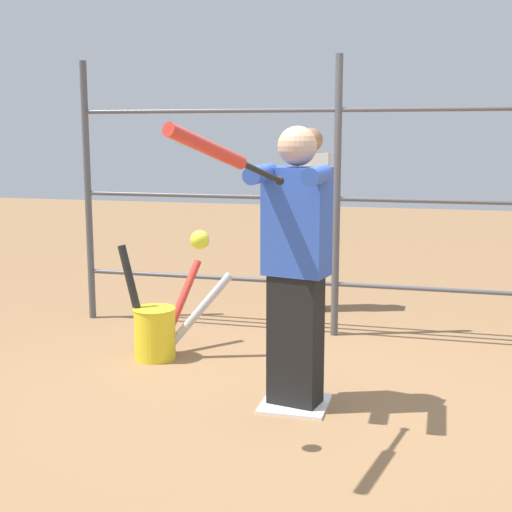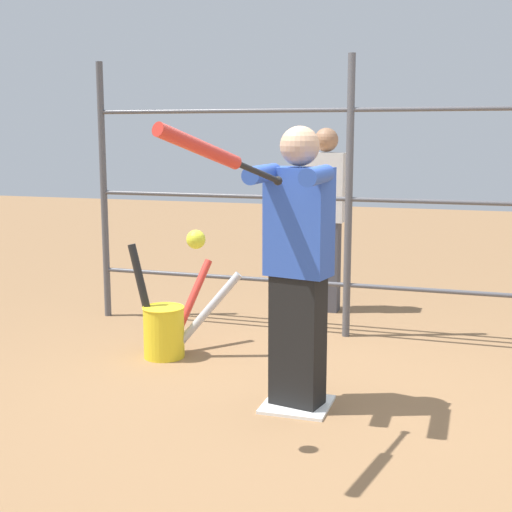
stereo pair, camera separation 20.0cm
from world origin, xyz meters
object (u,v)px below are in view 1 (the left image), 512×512
object	(u,v)px
softball_in_flight	(200,240)
bystander_behind_fence	(310,217)
batter	(296,259)
baseball_bat_swinging	(217,152)
bat_bucket	(158,328)

from	to	relation	value
softball_in_flight	bystander_behind_fence	size ratio (longest dim) A/B	0.06
batter	softball_in_flight	world-z (taller)	batter
batter	softball_in_flight	xyz separation A→B (m)	(0.33, 0.76, 0.21)
baseball_bat_swinging	bat_bucket	size ratio (longest dim) A/B	1.03
batter	bat_bucket	size ratio (longest dim) A/B	2.00
batter	bat_bucket	distance (m)	1.52
batter	bystander_behind_fence	bearing A→B (deg)	-81.49
bat_bucket	bystander_behind_fence	bearing A→B (deg)	-115.08
softball_in_flight	batter	bearing A→B (deg)	-113.51
baseball_bat_swinging	bystander_behind_fence	size ratio (longest dim) A/B	0.52
batter	softball_in_flight	distance (m)	0.85
baseball_bat_swinging	bystander_behind_fence	bearing A→B (deg)	-86.81
softball_in_flight	bat_bucket	size ratio (longest dim) A/B	0.11
bat_bucket	softball_in_flight	bearing A→B (deg)	120.40
baseball_bat_swinging	softball_in_flight	distance (m)	0.50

